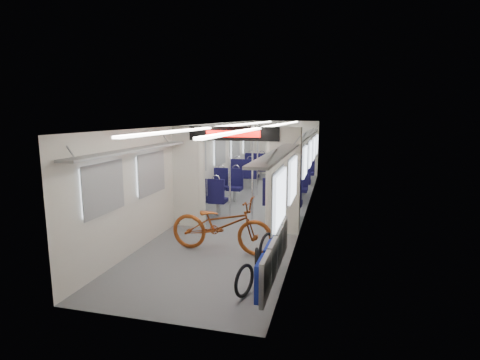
{
  "coord_description": "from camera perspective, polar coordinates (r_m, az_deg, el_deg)",
  "views": [
    {
      "loc": [
        2.14,
        -9.91,
        2.55
      ],
      "look_at": [
        0.08,
        -1.84,
        1.1
      ],
      "focal_mm": 28.0,
      "sensor_mm": 36.0,
      "label": 1
    }
  ],
  "objects": [
    {
      "name": "carriage",
      "position": [
        9.93,
        1.8,
        3.83
      ],
      "size": [
        12.0,
        12.02,
        2.31
      ],
      "color": "#515456",
      "rests_on": "ground"
    },
    {
      "name": "bicycle",
      "position": [
        7.05,
        -2.85,
        -6.82
      ],
      "size": [
        2.03,
        0.8,
        1.05
      ],
      "primitive_type": "imported",
      "rotation": [
        0.0,
        0.0,
        1.52
      ],
      "color": "brown",
      "rests_on": "ground"
    },
    {
      "name": "flip_bench",
      "position": [
        5.48,
        5.19,
        -11.22
      ],
      "size": [
        0.12,
        2.15,
        0.56
      ],
      "color": "gray",
      "rests_on": "carriage"
    },
    {
      "name": "bike_hoop_a",
      "position": [
        5.48,
        0.66,
        -15.33
      ],
      "size": [
        0.2,
        0.48,
        0.49
      ],
      "primitive_type": "torus",
      "rotation": [
        1.57,
        0.0,
        1.25
      ],
      "color": "black",
      "rests_on": "ground"
    },
    {
      "name": "bike_hoop_b",
      "position": [
        6.08,
        2.6,
        -12.69
      ],
      "size": [
        0.18,
        0.48,
        0.48
      ],
      "primitive_type": "torus",
      "rotation": [
        1.57,
        0.0,
        1.84
      ],
      "color": "black",
      "rests_on": "ground"
    },
    {
      "name": "bike_hoop_c",
      "position": [
        6.66,
        4.09,
        -10.43
      ],
      "size": [
        0.2,
        0.53,
        0.53
      ],
      "primitive_type": "torus",
      "rotation": [
        1.57,
        0.0,
        1.28
      ],
      "color": "black",
      "rests_on": "ground"
    },
    {
      "name": "seat_bay_near_left",
      "position": [
        10.35,
        -3.25,
        -1.34
      ],
      "size": [
        0.9,
        2.02,
        1.08
      ],
      "color": "black",
      "rests_on": "ground"
    },
    {
      "name": "seat_bay_near_right",
      "position": [
        10.18,
        7.25,
        -1.43
      ],
      "size": [
        0.94,
        2.24,
        1.15
      ],
      "color": "black",
      "rests_on": "ground"
    },
    {
      "name": "seat_bay_far_left",
      "position": [
        14.11,
        1.59,
        1.79
      ],
      "size": [
        0.94,
        2.21,
        1.14
      ],
      "color": "black",
      "rests_on": "ground"
    },
    {
      "name": "seat_bay_far_right",
      "position": [
        13.25,
        8.95,
        1.21
      ],
      "size": [
        0.96,
        2.32,
        1.17
      ],
      "color": "black",
      "rests_on": "ground"
    },
    {
      "name": "stanchion_near_left",
      "position": [
        9.19,
        -1.56,
        1.12
      ],
      "size": [
        0.04,
        0.04,
        2.3
      ],
      "primitive_type": "cylinder",
      "color": "silver",
      "rests_on": "ground"
    },
    {
      "name": "stanchion_near_right",
      "position": [
        8.73,
        1.9,
        0.66
      ],
      "size": [
        0.04,
        0.04,
        2.3
      ],
      "primitive_type": "cylinder",
      "color": "silver",
      "rests_on": "ground"
    },
    {
      "name": "stanchion_far_left",
      "position": [
        11.87,
        2.68,
        3.11
      ],
      "size": [
        0.04,
        0.04,
        2.3
      ],
      "primitive_type": "cylinder",
      "color": "silver",
      "rests_on": "ground"
    },
    {
      "name": "stanchion_far_right",
      "position": [
        11.63,
        5.63,
        2.94
      ],
      "size": [
        0.04,
        0.04,
        2.3
      ],
      "primitive_type": "cylinder",
      "color": "silver",
      "rests_on": "ground"
    }
  ]
}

